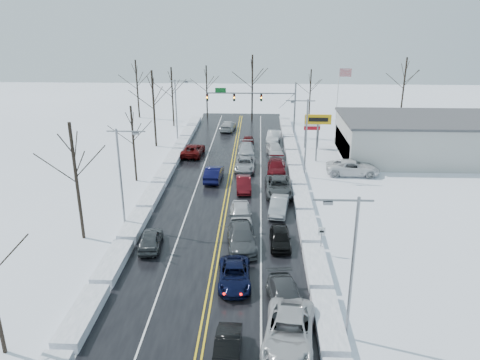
{
  "coord_description": "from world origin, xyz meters",
  "views": [
    {
      "loc": [
        3.18,
        -40.89,
        18.33
      ],
      "look_at": [
        1.43,
        1.91,
        2.5
      ],
      "focal_mm": 35.0,
      "sensor_mm": 36.0,
      "label": 1
    }
  ],
  "objects_px": {
    "tires_plus_sign": "(318,123)",
    "oncoming_car_0": "(214,180)",
    "flagpole": "(339,95)",
    "dealership_building": "(421,138)",
    "traffic_signal_mast": "(261,100)"
  },
  "relations": [
    {
      "from": "oncoming_car_0",
      "to": "dealership_building",
      "type": "bearing_deg",
      "value": -156.58
    },
    {
      "from": "traffic_signal_mast",
      "to": "dealership_building",
      "type": "bearing_deg",
      "value": -25.95
    },
    {
      "from": "flagpole",
      "to": "traffic_signal_mast",
      "type": "bearing_deg",
      "value": -170.27
    },
    {
      "from": "tires_plus_sign",
      "to": "oncoming_car_0",
      "type": "height_order",
      "value": "tires_plus_sign"
    },
    {
      "from": "flagpole",
      "to": "dealership_building",
      "type": "bearing_deg",
      "value": -53.73
    },
    {
      "from": "oncoming_car_0",
      "to": "tires_plus_sign",
      "type": "bearing_deg",
      "value": -145.48
    },
    {
      "from": "flagpole",
      "to": "dealership_building",
      "type": "relative_size",
      "value": 0.49
    },
    {
      "from": "traffic_signal_mast",
      "to": "tires_plus_sign",
      "type": "xyz_separation_m",
      "value": [
        7.05,
        -12.0,
        -0.49
      ]
    },
    {
      "from": "tires_plus_sign",
      "to": "oncoming_car_0",
      "type": "xyz_separation_m",
      "value": [
        -12.29,
        -7.47,
        -4.99
      ]
    },
    {
      "from": "flagpole",
      "to": "dealership_building",
      "type": "height_order",
      "value": "flagpole"
    },
    {
      "from": "flagpole",
      "to": "oncoming_car_0",
      "type": "distance_m",
      "value": 28.0
    },
    {
      "from": "tires_plus_sign",
      "to": "dealership_building",
      "type": "xyz_separation_m",
      "value": [
        13.48,
        2.01,
        -2.34
      ]
    },
    {
      "from": "traffic_signal_mast",
      "to": "flagpole",
      "type": "xyz_separation_m",
      "value": [
        11.72,
        2.01,
        0.45
      ]
    },
    {
      "from": "traffic_signal_mast",
      "to": "tires_plus_sign",
      "type": "bearing_deg",
      "value": -59.54
    },
    {
      "from": "traffic_signal_mast",
      "to": "oncoming_car_0",
      "type": "xyz_separation_m",
      "value": [
        -5.24,
        -19.47,
        -5.48
      ]
    }
  ]
}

